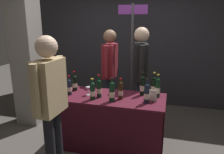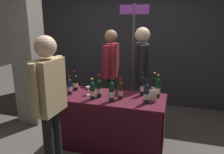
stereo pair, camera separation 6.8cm
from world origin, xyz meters
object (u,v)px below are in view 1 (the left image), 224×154
(wine_glass_near_vendor, at_px, (88,89))
(booth_signpost, at_px, (132,50))
(taster_foreground_right, at_px, (50,97))
(featured_wine_bottle, at_px, (99,88))
(tasting_table, at_px, (112,112))
(concrete_pillar, at_px, (24,31))
(vendor_presenter, at_px, (110,68))
(display_bottle_0, at_px, (75,83))

(wine_glass_near_vendor, height_order, booth_signpost, booth_signpost)
(taster_foreground_right, bearing_deg, booth_signpost, -12.47)
(featured_wine_bottle, distance_m, taster_foreground_right, 0.87)
(wine_glass_near_vendor, distance_m, booth_signpost, 1.35)
(tasting_table, bearing_deg, taster_foreground_right, -118.93)
(taster_foreground_right, bearing_deg, tasting_table, -26.24)
(concrete_pillar, height_order, wine_glass_near_vendor, concrete_pillar)
(featured_wine_bottle, bearing_deg, booth_signpost, 78.78)
(vendor_presenter, bearing_deg, taster_foreground_right, -7.90)
(concrete_pillar, distance_m, vendor_presenter, 1.63)
(vendor_presenter, height_order, booth_signpost, booth_signpost)
(tasting_table, bearing_deg, wine_glass_near_vendor, -177.10)
(featured_wine_bottle, distance_m, vendor_presenter, 0.93)
(concrete_pillar, distance_m, booth_signpost, 1.96)
(display_bottle_0, bearing_deg, booth_signpost, 55.40)
(concrete_pillar, relative_size, vendor_presenter, 1.97)
(display_bottle_0, height_order, vendor_presenter, vendor_presenter)
(taster_foreground_right, bearing_deg, display_bottle_0, 12.13)
(vendor_presenter, distance_m, taster_foreground_right, 1.73)
(concrete_pillar, height_order, vendor_presenter, concrete_pillar)
(vendor_presenter, bearing_deg, concrete_pillar, -74.53)
(booth_signpost, bearing_deg, wine_glass_near_vendor, -109.98)
(display_bottle_0, bearing_deg, vendor_presenter, 61.96)
(tasting_table, xyz_separation_m, taster_foreground_right, (-0.48, -0.87, 0.51))
(tasting_table, distance_m, booth_signpost, 1.42)
(concrete_pillar, bearing_deg, tasting_table, -14.10)
(tasting_table, height_order, booth_signpost, booth_signpost)
(vendor_presenter, bearing_deg, booth_signpost, 133.34)
(wine_glass_near_vendor, bearing_deg, tasting_table, 2.90)
(tasting_table, relative_size, taster_foreground_right, 0.89)
(concrete_pillar, xyz_separation_m, vendor_presenter, (1.43, 0.42, -0.66))
(display_bottle_0, relative_size, taster_foreground_right, 0.18)
(taster_foreground_right, bearing_deg, concrete_pillar, 45.80)
(wine_glass_near_vendor, height_order, taster_foreground_right, taster_foreground_right)
(tasting_table, bearing_deg, featured_wine_bottle, -157.83)
(wine_glass_near_vendor, bearing_deg, vendor_presenter, 83.82)
(vendor_presenter, relative_size, booth_signpost, 0.79)
(taster_foreground_right, relative_size, booth_signpost, 0.80)
(concrete_pillar, height_order, tasting_table, concrete_pillar)
(concrete_pillar, height_order, display_bottle_0, concrete_pillar)
(wine_glass_near_vendor, bearing_deg, booth_signpost, 70.02)
(vendor_presenter, bearing_deg, display_bottle_0, -28.82)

